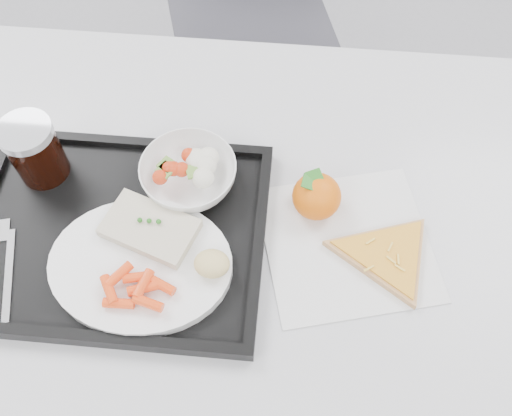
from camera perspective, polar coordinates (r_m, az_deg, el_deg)
room at (r=0.21m, az=-21.68°, el=14.62°), size 6.04×7.04×2.84m
table at (r=0.96m, az=-2.86°, el=-3.27°), size 1.20×0.80×0.75m
tray at (r=0.90m, az=-13.57°, el=-2.57°), size 0.45×0.35×0.03m
dinner_plate at (r=0.86m, az=-11.44°, el=-5.59°), size 0.27×0.27×0.02m
fish_fillet at (r=0.86m, az=-10.56°, el=-1.97°), size 0.15×0.12×0.03m
bread_roll at (r=0.81m, az=-4.44°, el=-5.57°), size 0.06×0.05×0.03m
salad_bowl at (r=0.91m, az=-6.72°, el=3.35°), size 0.15×0.15×0.05m
cola_glass at (r=0.95m, az=-21.28°, el=5.44°), size 0.08×0.08×0.11m
napkin at (r=0.89m, az=9.13°, el=-3.51°), size 0.30×0.30×0.00m
tangerine at (r=0.89m, az=6.08°, el=1.18°), size 0.08×0.08×0.07m
pizza_slice at (r=0.88m, az=12.97°, el=-4.64°), size 0.22×0.22×0.02m
carrot_pile at (r=0.82m, az=-12.00°, el=-7.83°), size 0.11×0.07×0.02m
salad_contents at (r=0.90m, az=-6.26°, el=4.26°), size 0.10×0.08×0.03m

